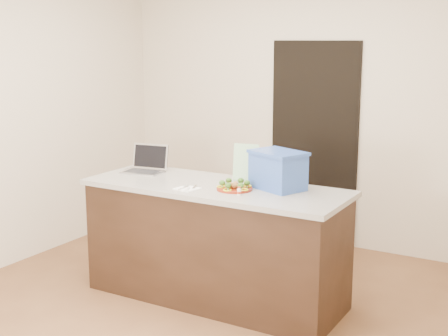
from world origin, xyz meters
The scene contains 16 objects.
ground centered at (0.00, 0.00, 0.00)m, with size 4.00×4.00×0.00m, color brown.
room_shell centered at (0.00, 0.00, 1.62)m, with size 4.00×4.00×4.00m.
doorway centered at (0.10, 1.98, 1.00)m, with size 0.90×0.02×2.00m, color black.
island centered at (0.00, 0.25, 0.46)m, with size 2.06×0.76×0.92m.
plate centered at (0.20, 0.19, 0.93)m, with size 0.27×0.27×0.02m.
meatballs centered at (0.20, 0.19, 0.96)m, with size 0.11×0.10×0.04m.
broccoli centered at (0.20, 0.19, 0.97)m, with size 0.21×0.23×0.04m.
pepper_rings centered at (0.20, 0.19, 0.94)m, with size 0.26×0.25×0.01m.
napkin centered at (-0.11, 0.04, 0.92)m, with size 0.16×0.16×0.01m, color white.
fork centered at (-0.13, 0.05, 0.93)m, with size 0.03×0.16×0.00m.
knife centered at (-0.08, 0.02, 0.93)m, with size 0.06×0.21×0.01m.
yogurt_bottle centered at (0.31, 0.07, 0.95)m, with size 0.03×0.03×0.06m.
laptop centered at (-0.75, 0.38, 0.98)m, with size 0.35×0.30×0.23m.
leaflet centered at (0.13, 0.51, 1.07)m, with size 0.20×0.00×0.29m, color white.
blue_box centered at (0.46, 0.38, 1.06)m, with size 0.47×0.41×0.29m.
chair centered at (0.10, 1.00, 0.56)m, with size 0.54×0.55×0.99m.
Camera 1 is at (2.39, -3.72, 2.02)m, focal length 50.00 mm.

